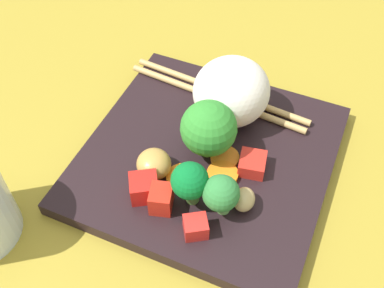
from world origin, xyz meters
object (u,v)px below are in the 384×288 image
object	(u,v)px
rice_mound	(228,91)
broccoli_floret_0	(205,129)
chopstick_pair	(218,94)
square_plate	(207,158)
carrot_slice_1	(222,174)

from	to	relation	value
rice_mound	broccoli_floret_0	xyz separation A→B (cm)	(0.08, -6.07, 0.13)
broccoli_floret_0	chopstick_pair	size ratio (longest dim) A/B	0.30
broccoli_floret_0	chopstick_pair	world-z (taller)	broccoli_floret_0
rice_mound	square_plate	bearing A→B (deg)	-86.39
square_plate	broccoli_floret_0	xyz separation A→B (cm)	(-0.29, -0.22, 4.46)
rice_mound	chopstick_pair	distance (cm)	4.34
square_plate	carrot_slice_1	size ratio (longest dim) A/B	7.91
square_plate	rice_mound	xyz separation A→B (cm)	(-0.37, 5.85, 4.32)
broccoli_floret_0	rice_mound	bearing A→B (deg)	90.79
carrot_slice_1	chopstick_pair	xyz separation A→B (cm)	(-4.80, 10.13, 0.10)
rice_mound	carrot_slice_1	bearing A→B (deg)	-70.21
square_plate	carrot_slice_1	distance (cm)	3.40
square_plate	chopstick_pair	xyz separation A→B (cm)	(-2.32, 8.05, 1.13)
rice_mound	broccoli_floret_0	bearing A→B (deg)	-89.21
chopstick_pair	rice_mound	bearing A→B (deg)	134.94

